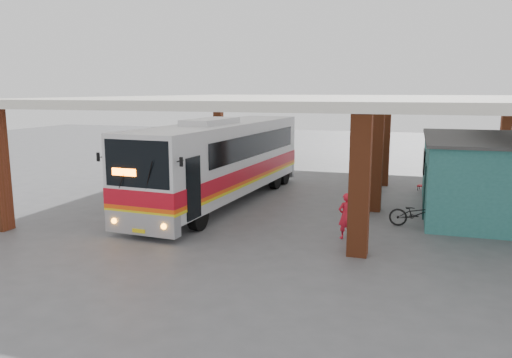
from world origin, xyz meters
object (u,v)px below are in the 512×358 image
object	(u,v)px
pedestrian	(346,216)
red_chair	(424,183)
coach_bus	(222,161)
motorcycle	(416,214)

from	to	relation	value
pedestrian	red_chair	size ratio (longest dim) A/B	1.96
coach_bus	motorcycle	world-z (taller)	coach_bus
motorcycle	pedestrian	distance (m)	3.15
pedestrian	red_chair	world-z (taller)	pedestrian
red_chair	motorcycle	bearing A→B (deg)	-79.46
motorcycle	red_chair	bearing A→B (deg)	-0.49
coach_bus	motorcycle	xyz separation A→B (m)	(8.28, -1.79, -1.37)
pedestrian	red_chair	xyz separation A→B (m)	(2.68, 9.47, -0.41)
coach_bus	red_chair	bearing A→B (deg)	36.50
pedestrian	coach_bus	bearing A→B (deg)	-74.02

